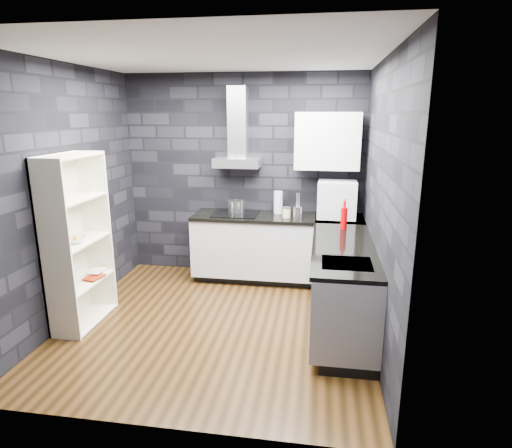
% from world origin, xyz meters
% --- Properties ---
extents(ground, '(3.20, 3.20, 0.00)m').
position_xyz_m(ground, '(0.00, 0.00, 0.00)').
color(ground, '#3F260F').
extents(ceiling, '(3.20, 3.20, 0.00)m').
position_xyz_m(ceiling, '(0.00, 0.00, 2.70)').
color(ceiling, silver).
extents(wall_back, '(3.20, 0.05, 2.70)m').
position_xyz_m(wall_back, '(0.00, 1.62, 1.35)').
color(wall_back, black).
rests_on(wall_back, ground).
extents(wall_front, '(3.20, 0.05, 2.70)m').
position_xyz_m(wall_front, '(0.00, -1.62, 1.35)').
color(wall_front, black).
rests_on(wall_front, ground).
extents(wall_left, '(0.05, 3.20, 2.70)m').
position_xyz_m(wall_left, '(-1.62, 0.00, 1.35)').
color(wall_left, black).
rests_on(wall_left, ground).
extents(wall_right, '(0.05, 3.20, 2.70)m').
position_xyz_m(wall_right, '(1.62, 0.00, 1.35)').
color(wall_right, black).
rests_on(wall_right, ground).
extents(toekick_back, '(2.18, 0.50, 0.10)m').
position_xyz_m(toekick_back, '(0.50, 1.34, 0.05)').
color(toekick_back, black).
rests_on(toekick_back, ground).
extents(toekick_right, '(0.50, 1.78, 0.10)m').
position_xyz_m(toekick_right, '(1.34, 0.10, 0.05)').
color(toekick_right, black).
rests_on(toekick_right, ground).
extents(counter_back_cab, '(2.20, 0.60, 0.76)m').
position_xyz_m(counter_back_cab, '(0.50, 1.30, 0.48)').
color(counter_back_cab, '#B5B4B8').
rests_on(counter_back_cab, ground).
extents(counter_right_cab, '(0.60, 1.80, 0.76)m').
position_xyz_m(counter_right_cab, '(1.30, 0.10, 0.48)').
color(counter_right_cab, '#B5B4B8').
rests_on(counter_right_cab, ground).
extents(counter_back_top, '(2.20, 0.62, 0.04)m').
position_xyz_m(counter_back_top, '(0.50, 1.29, 0.88)').
color(counter_back_top, black).
rests_on(counter_back_top, counter_back_cab).
extents(counter_right_top, '(0.62, 1.80, 0.04)m').
position_xyz_m(counter_right_top, '(1.29, 0.10, 0.88)').
color(counter_right_top, black).
rests_on(counter_right_top, counter_right_cab).
extents(counter_corner_top, '(0.62, 0.62, 0.04)m').
position_xyz_m(counter_corner_top, '(1.30, 1.30, 0.88)').
color(counter_corner_top, black).
rests_on(counter_corner_top, counter_right_cab).
extents(hood_body, '(0.60, 0.34, 0.12)m').
position_xyz_m(hood_body, '(-0.05, 1.43, 1.56)').
color(hood_body, '#AFAEB3').
rests_on(hood_body, wall_back).
extents(hood_chimney, '(0.24, 0.20, 0.90)m').
position_xyz_m(hood_chimney, '(-0.05, 1.50, 2.07)').
color(hood_chimney, '#AFAEB3').
rests_on(hood_chimney, hood_body).
extents(upper_cabinet, '(0.80, 0.35, 0.70)m').
position_xyz_m(upper_cabinet, '(1.10, 1.43, 1.85)').
color(upper_cabinet, silver).
rests_on(upper_cabinet, wall_back).
extents(cooktop, '(0.58, 0.50, 0.01)m').
position_xyz_m(cooktop, '(-0.05, 1.30, 0.91)').
color(cooktop, black).
rests_on(cooktop, counter_back_top).
extents(sink_rim, '(0.44, 0.40, 0.01)m').
position_xyz_m(sink_rim, '(1.30, -0.40, 0.89)').
color(sink_rim, '#AFAEB3').
rests_on(sink_rim, counter_right_top).
extents(pot, '(0.26, 0.26, 0.13)m').
position_xyz_m(pot, '(-0.06, 1.39, 0.98)').
color(pot, silver).
rests_on(pot, cooktop).
extents(glass_vase, '(0.12, 0.12, 0.29)m').
position_xyz_m(glass_vase, '(0.49, 1.43, 1.05)').
color(glass_vase, '#B6C0C3').
rests_on(glass_vase, counter_back_top).
extents(storage_jar, '(0.10, 0.10, 0.12)m').
position_xyz_m(storage_jar, '(0.62, 1.21, 0.96)').
color(storage_jar, '#CBBC8F').
rests_on(storage_jar, counter_back_top).
extents(utensil_crock, '(0.13, 0.13, 0.14)m').
position_xyz_m(utensil_crock, '(0.76, 1.21, 0.97)').
color(utensil_crock, silver).
rests_on(utensil_crock, counter_back_top).
extents(appliance_garage, '(0.49, 0.38, 0.48)m').
position_xyz_m(appliance_garage, '(1.25, 1.32, 1.12)').
color(appliance_garage, silver).
rests_on(appliance_garage, counter_back_top).
extents(red_bottle, '(0.08, 0.08, 0.25)m').
position_xyz_m(red_bottle, '(1.32, 0.75, 1.03)').
color(red_bottle, '#B10003').
rests_on(red_bottle, counter_right_top).
extents(bookshelf, '(0.54, 0.86, 1.80)m').
position_xyz_m(bookshelf, '(-1.42, -0.17, 0.90)').
color(bookshelf, '#F1EBCE').
rests_on(bookshelf, ground).
extents(fruit_bowl, '(0.30, 0.30, 0.06)m').
position_xyz_m(fruit_bowl, '(-1.42, -0.23, 0.94)').
color(fruit_bowl, silver).
rests_on(fruit_bowl, bookshelf).
extents(book_red, '(0.16, 0.05, 0.22)m').
position_xyz_m(book_red, '(-1.41, -0.06, 0.57)').
color(book_red, maroon).
rests_on(book_red, bookshelf).
extents(book_second, '(0.15, 0.02, 0.21)m').
position_xyz_m(book_second, '(-1.45, 0.05, 0.59)').
color(book_second, '#B2B2B2').
rests_on(book_second, bookshelf).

